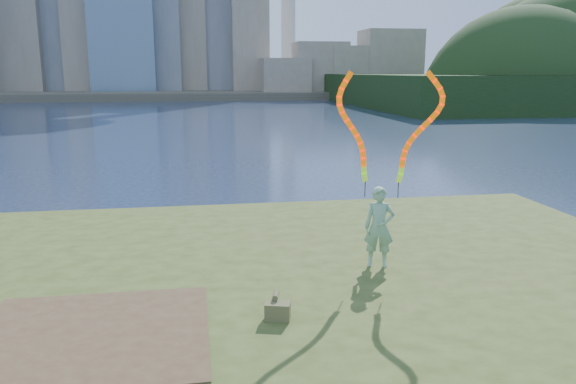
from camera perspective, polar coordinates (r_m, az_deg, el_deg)
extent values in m
plane|color=#192640|center=(11.62, -5.39, -10.09)|extent=(320.00, 320.00, 0.00)
cube|color=#354418|center=(9.29, -4.27, -15.02)|extent=(20.00, 18.00, 0.30)
cube|color=#354418|center=(9.45, -4.46, -12.85)|extent=(17.00, 15.00, 0.30)
cube|color=#354418|center=(9.53, -4.59, -10.98)|extent=(14.00, 12.00, 0.30)
cube|color=#47331E|center=(8.48, -19.29, -13.52)|extent=(3.20, 3.00, 0.02)
cube|color=#4F4A3A|center=(105.81, -9.15, 9.94)|extent=(320.00, 40.00, 1.20)
imported|color=#1F6B32|center=(10.57, 9.25, -3.54)|extent=(0.64, 0.52, 1.51)
cylinder|color=black|center=(10.51, 7.83, 0.31)|extent=(0.02, 0.02, 0.30)
cylinder|color=black|center=(10.52, 11.13, 0.21)|extent=(0.02, 0.02, 0.30)
cube|color=brown|center=(8.44, -1.06, -12.00)|extent=(0.42, 0.33, 0.26)
cylinder|color=brown|center=(8.53, -1.23, -10.45)|extent=(0.15, 0.26, 0.09)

